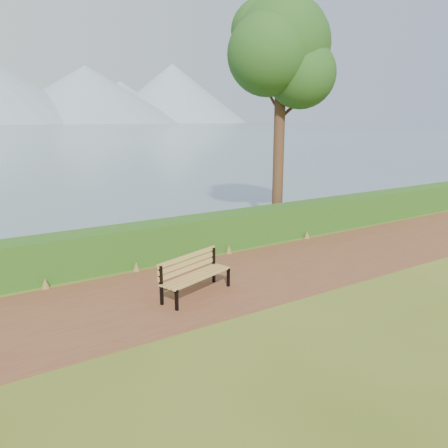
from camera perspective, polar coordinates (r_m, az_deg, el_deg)
ground at (r=9.66m, az=-0.67°, el=-8.44°), size 140.00×140.00×0.00m
path at (r=9.90m, az=-1.60°, el=-7.87°), size 40.00×3.40×0.01m
hedge at (r=11.68m, az=-7.43°, el=-2.06°), size 32.00×0.85×1.00m
bench at (r=9.21m, az=-4.02°, el=-6.31°), size 1.78×1.02×0.86m
tree at (r=14.74m, az=7.54°, el=21.48°), size 3.87×3.18×7.64m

